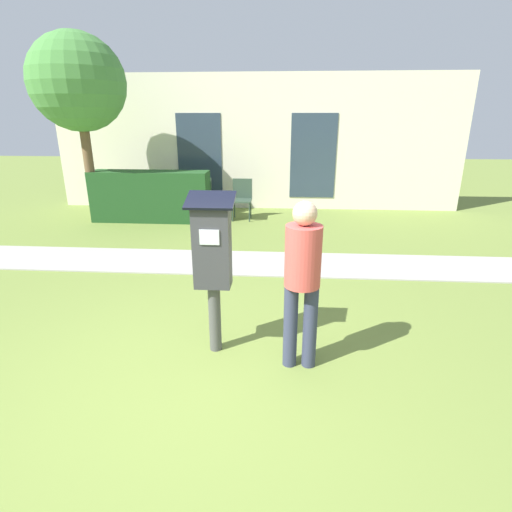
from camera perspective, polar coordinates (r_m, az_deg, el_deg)
name	(u,v)px	position (r m, az deg, el deg)	size (l,w,h in m)	color
ground_plane	(199,383)	(3.75, -8.17, -17.53)	(40.00, 40.00, 0.00)	olive
sidewalk	(238,263)	(6.42, -2.61, -0.95)	(12.00, 1.10, 0.02)	#A3A099
building_facade	(256,143)	(10.21, 0.03, 15.81)	(10.00, 0.26, 3.20)	beige
parking_meter	(212,254)	(3.75, -6.25, 0.22)	(0.44, 0.31, 1.59)	#4C4C4C
person_standing	(302,274)	(3.53, 6.64, -2.58)	(0.32, 0.32, 1.58)	#333851
outdoor_chair_left	(201,195)	(9.33, -7.80, 8.67)	(0.44, 0.44, 0.90)	#334738
outdoor_chair_middle	(242,196)	(9.12, -2.01, 8.60)	(0.44, 0.44, 0.90)	#334738
hedge_row	(151,196)	(9.24, -14.79, 8.25)	(2.58, 0.60, 1.10)	#1E471E
tree	(78,84)	(9.41, -24.10, 21.55)	(1.90, 1.90, 3.82)	brown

